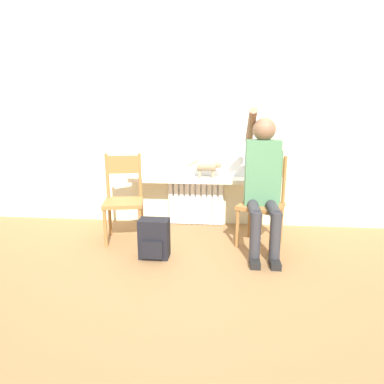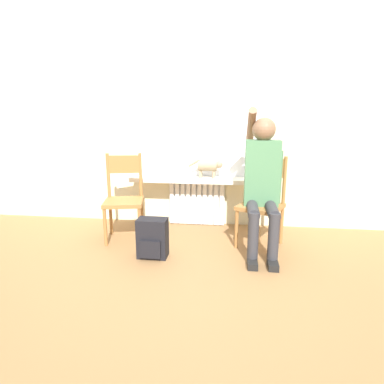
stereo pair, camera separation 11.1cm
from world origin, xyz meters
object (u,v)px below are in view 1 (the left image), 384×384
Objects in this scene: backpack at (154,239)px; chair_right at (262,201)px; person at (263,178)px; chair_left at (124,197)px; cat at (208,166)px.

chair_right is at bearing 23.71° from backpack.
chair_right reaches higher than backpack.
person reaches higher than chair_right.
chair_left is 1.05m from cat.
chair_left is at bearing 132.81° from backpack.
backpack is (0.43, -0.47, -0.28)m from chair_left.
person is 1.22m from backpack.
chair_right reaches higher than cat.
chair_left is 2.45× the size of backpack.
chair_right is 2.24× the size of cat.
chair_left and chair_right have the same top height.
chair_right is (1.49, -0.00, 0.00)m from chair_left.
cat is 1.10× the size of backpack.
chair_left is at bearing -151.93° from cat.
chair_left reaches higher than backpack.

